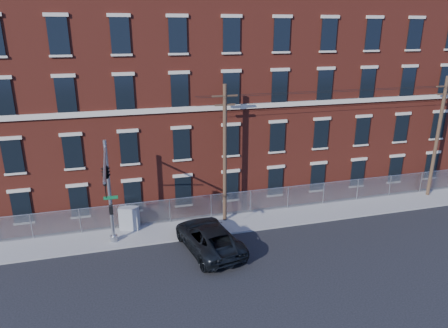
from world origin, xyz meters
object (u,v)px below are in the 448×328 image
at_px(traffic_signal_mast, 107,179).
at_px(utility_cabinet, 129,218).
at_px(pickup_truck, 209,237).
at_px(utility_pole_near, 225,153).

height_order(traffic_signal_mast, utility_cabinet, traffic_signal_mast).
xyz_separation_m(pickup_truck, utility_cabinet, (-4.81, 4.02, 0.08)).
bearing_deg(utility_cabinet, utility_pole_near, 15.83).
bearing_deg(utility_cabinet, pickup_truck, -20.72).
relative_size(utility_pole_near, pickup_truck, 1.59).
bearing_deg(traffic_signal_mast, pickup_truck, -1.91).
xyz_separation_m(utility_pole_near, utility_cabinet, (-6.88, 0.40, -4.39)).
xyz_separation_m(traffic_signal_mast, utility_cabinet, (1.12, 3.82, -4.44)).
bearing_deg(pickup_truck, traffic_signal_mast, -12.46).
relative_size(utility_pole_near, utility_cabinet, 6.04).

